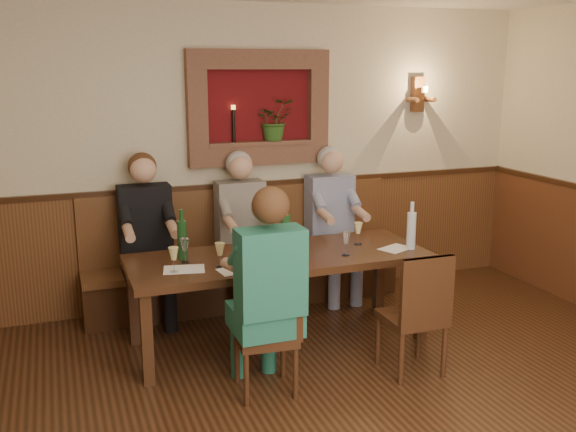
% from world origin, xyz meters
% --- Properties ---
extents(room_shell, '(6.04, 6.04, 2.82)m').
position_xyz_m(room_shell, '(0.00, 0.00, 1.89)').
color(room_shell, beige).
rests_on(room_shell, ground).
extents(wainscoting, '(6.02, 6.02, 1.15)m').
position_xyz_m(wainscoting, '(0.00, -0.00, 0.59)').
color(wainscoting, '#5B2D1A').
rests_on(wainscoting, ground).
extents(wall_niche, '(1.36, 0.30, 1.06)m').
position_xyz_m(wall_niche, '(0.24, 2.94, 1.81)').
color(wall_niche, '#5A0C10').
rests_on(wall_niche, ground).
extents(wall_sconce, '(0.25, 0.20, 0.35)m').
position_xyz_m(wall_sconce, '(1.90, 2.93, 1.94)').
color(wall_sconce, '#5B2D1A').
rests_on(wall_sconce, ground).
extents(dining_table, '(2.40, 0.90, 0.75)m').
position_xyz_m(dining_table, '(0.00, 1.85, 0.68)').
color(dining_table, '#372010').
rests_on(dining_table, ground).
extents(bench, '(3.00, 0.45, 1.11)m').
position_xyz_m(bench, '(0.00, 2.79, 0.33)').
color(bench, '#381E0F').
rests_on(bench, ground).
extents(chair_near_left, '(0.43, 0.43, 0.90)m').
position_xyz_m(chair_near_left, '(-0.37, 1.08, 0.26)').
color(chair_near_left, '#372010').
rests_on(chair_near_left, ground).
extents(chair_near_right, '(0.42, 0.42, 0.93)m').
position_xyz_m(chair_near_right, '(0.75, 1.00, 0.27)').
color(chair_near_right, '#372010').
rests_on(chair_near_right, ground).
extents(person_bench_left, '(0.45, 0.56, 1.50)m').
position_xyz_m(person_bench_left, '(-0.92, 2.69, 0.63)').
color(person_bench_left, black).
rests_on(person_bench_left, ground).
extents(person_bench_mid, '(0.44, 0.54, 1.48)m').
position_xyz_m(person_bench_mid, '(-0.05, 2.69, 0.61)').
color(person_bench_mid, '#605B57').
rests_on(person_bench_mid, ground).
extents(person_bench_right, '(0.45, 0.55, 1.48)m').
position_xyz_m(person_bench_right, '(0.86, 2.69, 0.62)').
color(person_bench_right, navy).
rests_on(person_bench_right, ground).
extents(person_chair_front, '(0.45, 0.55, 1.48)m').
position_xyz_m(person_chair_front, '(-0.36, 1.07, 0.62)').
color(person_chair_front, '#1C5763').
rests_on(person_chair_front, ground).
extents(spittoon_bucket, '(0.24, 0.24, 0.26)m').
position_xyz_m(spittoon_bucket, '(-0.02, 1.72, 0.88)').
color(spittoon_bucket, red).
rests_on(spittoon_bucket, dining_table).
extents(wine_bottle_green_a, '(0.10, 0.10, 0.43)m').
position_xyz_m(wine_bottle_green_a, '(0.03, 1.78, 0.93)').
color(wine_bottle_green_a, '#19471E').
rests_on(wine_bottle_green_a, dining_table).
extents(wine_bottle_green_b, '(0.08, 0.08, 0.40)m').
position_xyz_m(wine_bottle_green_b, '(-0.74, 2.01, 0.91)').
color(wine_bottle_green_b, '#19471E').
rests_on(wine_bottle_green_b, dining_table).
extents(water_bottle, '(0.09, 0.09, 0.40)m').
position_xyz_m(water_bottle, '(1.09, 1.63, 0.91)').
color(water_bottle, silver).
rests_on(water_bottle, dining_table).
extents(tasting_sheet_a, '(0.34, 0.27, 0.00)m').
position_xyz_m(tasting_sheet_a, '(-0.79, 1.73, 0.75)').
color(tasting_sheet_a, white).
rests_on(tasting_sheet_a, dining_table).
extents(tasting_sheet_b, '(0.32, 0.25, 0.00)m').
position_xyz_m(tasting_sheet_b, '(-0.02, 1.60, 0.75)').
color(tasting_sheet_b, white).
rests_on(tasting_sheet_b, dining_table).
extents(tasting_sheet_c, '(0.32, 0.28, 0.00)m').
position_xyz_m(tasting_sheet_c, '(0.97, 1.68, 0.75)').
color(tasting_sheet_c, white).
rests_on(tasting_sheet_c, dining_table).
extents(tasting_sheet_d, '(0.30, 0.23, 0.00)m').
position_xyz_m(tasting_sheet_d, '(-0.42, 1.57, 0.75)').
color(tasting_sheet_d, white).
rests_on(tasting_sheet_d, dining_table).
extents(wine_glass_0, '(0.08, 0.08, 0.19)m').
position_xyz_m(wine_glass_0, '(0.17, 1.94, 0.85)').
color(wine_glass_0, '#E7D58A').
rests_on(wine_glass_0, dining_table).
extents(wine_glass_1, '(0.08, 0.08, 0.19)m').
position_xyz_m(wine_glass_1, '(-0.87, 1.69, 0.85)').
color(wine_glass_1, '#E7D58A').
rests_on(wine_glass_1, dining_table).
extents(wine_glass_2, '(0.08, 0.08, 0.19)m').
position_xyz_m(wine_glass_2, '(-0.20, 1.59, 0.85)').
color(wine_glass_2, '#E7D58A').
rests_on(wine_glass_2, dining_table).
extents(wine_glass_3, '(0.08, 0.08, 0.19)m').
position_xyz_m(wine_glass_3, '(0.50, 1.64, 0.85)').
color(wine_glass_3, white).
rests_on(wine_glass_3, dining_table).
extents(wine_glass_4, '(0.08, 0.08, 0.19)m').
position_xyz_m(wine_glass_4, '(-0.52, 1.68, 0.85)').
color(wine_glass_4, '#E7D58A').
rests_on(wine_glass_4, dining_table).
extents(wine_glass_5, '(0.08, 0.08, 0.19)m').
position_xyz_m(wine_glass_5, '(-0.74, 1.90, 0.85)').
color(wine_glass_5, white).
rests_on(wine_glass_5, dining_table).
extents(wine_glass_6, '(0.08, 0.08, 0.19)m').
position_xyz_m(wine_glass_6, '(0.73, 1.90, 0.85)').
color(wine_glass_6, '#E7D58A').
rests_on(wine_glass_6, dining_table).
extents(wine_glass_7, '(0.08, 0.08, 0.19)m').
position_xyz_m(wine_glass_7, '(-0.09, 1.72, 0.85)').
color(wine_glass_7, '#E7D58A').
rests_on(wine_glass_7, dining_table).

